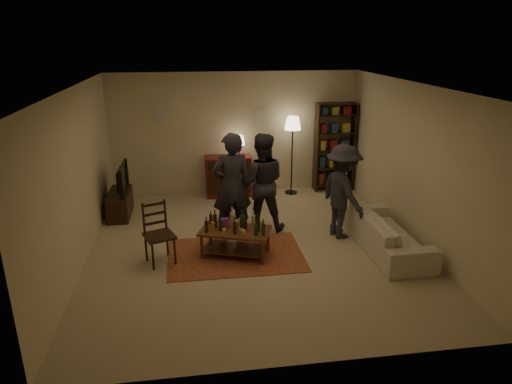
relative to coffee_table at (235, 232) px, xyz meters
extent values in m
plane|color=#C6B793|center=(0.35, 0.26, -0.41)|extent=(6.00, 6.00, 0.00)
plane|color=beige|center=(0.35, 3.26, 0.94)|extent=(5.50, 0.00, 5.50)
plane|color=beige|center=(-2.40, 0.26, 0.94)|extent=(0.00, 6.00, 6.00)
plane|color=beige|center=(3.10, 0.26, 0.94)|extent=(0.00, 6.00, 6.00)
plane|color=beige|center=(0.35, -2.74, 0.94)|extent=(5.50, 0.00, 5.50)
plane|color=white|center=(0.35, 0.26, 2.29)|extent=(6.00, 6.00, 0.00)
cube|color=beige|center=(-1.25, 3.24, 1.49)|extent=(0.35, 0.03, 0.45)
cube|color=beige|center=(0.95, 3.24, 1.29)|extent=(0.30, 0.03, 0.40)
cube|color=maroon|center=(0.00, 0.00, -0.40)|extent=(2.20, 1.50, 0.01)
cube|color=#5F2A1B|center=(0.00, 0.00, 0.03)|extent=(1.26, 0.95, 0.04)
cube|color=#5F2A1B|center=(0.00, 0.00, -0.29)|extent=(1.13, 0.82, 0.02)
cylinder|color=#5F2A1B|center=(-0.55, -0.06, -0.20)|extent=(0.05, 0.05, 0.42)
cylinder|color=#5F2A1B|center=(0.39, -0.40, -0.20)|extent=(0.05, 0.05, 0.42)
cylinder|color=#5F2A1B|center=(-0.39, 0.40, -0.20)|extent=(0.05, 0.05, 0.42)
cylinder|color=#5F2A1B|center=(0.55, 0.06, -0.20)|extent=(0.05, 0.05, 0.42)
cylinder|color=gold|center=(-0.35, 0.13, 0.10)|extent=(0.07, 0.07, 0.10)
cylinder|color=gold|center=(-0.19, -0.15, 0.09)|extent=(0.07, 0.07, 0.09)
cylinder|color=gold|center=(0.10, 0.18, 0.10)|extent=(0.07, 0.07, 0.11)
cylinder|color=gold|center=(0.11, -0.25, 0.09)|extent=(0.07, 0.07, 0.09)
cylinder|color=gold|center=(0.44, 0.05, 0.10)|extent=(0.07, 0.07, 0.10)
cube|color=purple|center=(-0.16, 0.08, 0.14)|extent=(0.14, 0.10, 0.18)
cylinder|color=gray|center=(0.11, -0.06, 0.06)|extent=(0.12, 0.12, 0.03)
cube|color=black|center=(-1.20, -0.09, 0.06)|extent=(0.57, 0.57, 0.04)
cylinder|color=black|center=(-1.30, -0.32, -0.18)|extent=(0.04, 0.04, 0.46)
cylinder|color=black|center=(-0.97, -0.19, -0.18)|extent=(0.04, 0.04, 0.46)
cylinder|color=black|center=(-1.43, 0.01, -0.18)|extent=(0.04, 0.04, 0.46)
cylinder|color=black|center=(-1.10, 0.14, -0.18)|extent=(0.04, 0.04, 0.46)
cube|color=black|center=(-1.27, 0.08, 0.34)|extent=(0.34, 0.16, 0.52)
cube|color=black|center=(-2.10, 2.06, -0.16)|extent=(0.40, 1.00, 0.50)
imported|color=black|center=(-2.08, 2.06, 0.37)|extent=(0.13, 0.97, 0.56)
cube|color=maroon|center=(0.15, 2.98, 0.04)|extent=(1.00, 0.48, 0.90)
cube|color=black|center=(0.15, 2.73, -0.19)|extent=(0.92, 0.02, 0.22)
cube|color=black|center=(0.15, 2.73, 0.07)|extent=(0.92, 0.02, 0.22)
cube|color=black|center=(0.15, 2.73, 0.33)|extent=(0.92, 0.02, 0.22)
cylinder|color=black|center=(0.40, 2.98, 0.51)|extent=(0.12, 0.12, 0.04)
cylinder|color=black|center=(0.40, 2.98, 0.64)|extent=(0.02, 0.02, 0.22)
cone|color=#FFE5B2|center=(0.40, 2.98, 0.85)|extent=(0.26, 0.26, 0.20)
cube|color=black|center=(2.17, 3.04, 0.59)|extent=(0.04, 0.34, 2.00)
cube|color=black|center=(3.03, 3.04, 0.59)|extent=(0.04, 0.34, 2.00)
cube|color=black|center=(2.60, 3.04, -0.26)|extent=(0.90, 0.34, 0.03)
cube|color=black|center=(2.60, 3.04, 0.14)|extent=(0.90, 0.34, 0.03)
cube|color=black|center=(2.60, 3.04, 0.54)|extent=(0.90, 0.34, 0.03)
cube|color=black|center=(2.60, 3.04, 0.94)|extent=(0.90, 0.34, 0.03)
cube|color=black|center=(2.60, 3.04, 1.34)|extent=(0.90, 0.34, 0.03)
cube|color=black|center=(2.60, 3.04, 1.59)|extent=(0.90, 0.34, 0.03)
cube|color=maroon|center=(2.30, 3.04, -0.11)|extent=(0.12, 0.22, 0.26)
cube|color=navy|center=(2.55, 3.04, -0.11)|extent=(0.15, 0.22, 0.26)
cube|color=#A89F38|center=(2.82, 3.04, -0.11)|extent=(0.18, 0.22, 0.26)
cube|color=navy|center=(2.30, 3.04, 0.28)|extent=(0.12, 0.22, 0.24)
cube|color=#A89F38|center=(2.55, 3.04, 0.28)|extent=(0.15, 0.22, 0.24)
cube|color=maroon|center=(2.82, 3.04, 0.28)|extent=(0.18, 0.22, 0.24)
cube|color=#A89F38|center=(2.30, 3.04, 0.67)|extent=(0.12, 0.22, 0.22)
cube|color=maroon|center=(2.55, 3.04, 0.67)|extent=(0.15, 0.22, 0.22)
cube|color=navy|center=(2.82, 3.04, 0.67)|extent=(0.18, 0.22, 0.22)
cube|color=maroon|center=(2.30, 3.04, 1.06)|extent=(0.12, 0.22, 0.20)
cube|color=navy|center=(2.55, 3.04, 1.06)|extent=(0.15, 0.22, 0.20)
cube|color=#A89F38|center=(2.82, 3.04, 1.06)|extent=(0.18, 0.22, 0.20)
cube|color=navy|center=(2.30, 3.04, 1.45)|extent=(0.12, 0.22, 0.18)
cube|color=#A89F38|center=(2.55, 3.04, 1.45)|extent=(0.15, 0.22, 0.18)
cube|color=maroon|center=(2.82, 3.04, 1.45)|extent=(0.18, 0.22, 0.18)
cylinder|color=black|center=(1.58, 2.91, -0.39)|extent=(0.28, 0.28, 0.03)
cylinder|color=black|center=(1.58, 2.91, 0.37)|extent=(0.03, 0.03, 1.56)
cone|color=#FFE5B2|center=(1.58, 2.91, 1.21)|extent=(0.36, 0.36, 0.28)
imported|color=beige|center=(2.55, -0.14, -0.10)|extent=(0.81, 2.08, 0.61)
imported|color=#24232A|center=(0.02, 0.70, 0.55)|extent=(0.76, 0.56, 1.91)
imported|color=#2B2932|center=(0.59, 1.03, 0.50)|extent=(0.98, 0.82, 1.81)
imported|color=#292931|center=(1.95, 0.49, 0.43)|extent=(0.90, 1.22, 1.68)
camera|label=1|loc=(-0.65, -6.75, 3.04)|focal=32.00mm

